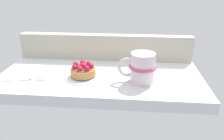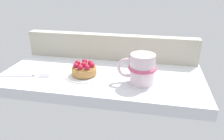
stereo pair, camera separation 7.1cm
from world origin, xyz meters
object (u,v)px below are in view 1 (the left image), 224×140
raspberry_tart (83,70)px  dessert_fork (22,80)px  dessert_plate (83,76)px  coffee_mug (142,68)px

raspberry_tart → dessert_fork: 19.90cm
dessert_plate → coffee_mug: size_ratio=1.02×
raspberry_tart → dessert_fork: (-19.28, -4.43, -2.20)cm
raspberry_tart → coffee_mug: 19.29cm
coffee_mug → dessert_fork: bearing=-175.8°
raspberry_tart → coffee_mug: size_ratio=0.67×
dessert_plate → raspberry_tart: (0.01, -0.01, 2.16)cm
dessert_plate → coffee_mug: bearing=-4.9°
dessert_fork → dessert_plate: bearing=13.0°
dessert_plate → raspberry_tart: 2.16cm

